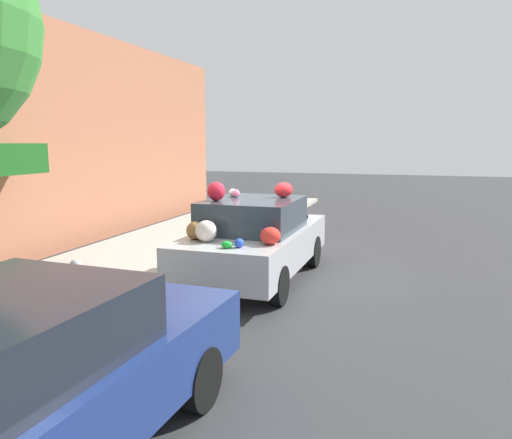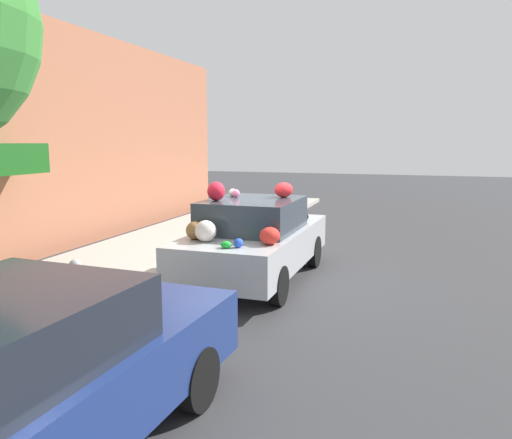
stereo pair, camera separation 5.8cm
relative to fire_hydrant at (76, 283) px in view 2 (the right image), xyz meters
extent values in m
plane|color=#38383A|center=(2.60, -1.79, -0.48)|extent=(60.00, 60.00, 0.00)
cube|color=#B2ADA3|center=(2.60, 0.91, -0.41)|extent=(24.00, 3.20, 0.13)
cube|color=#B26B4C|center=(2.60, 3.16, 2.08)|extent=(18.00, 0.30, 5.10)
cylinder|color=#B2B2B7|center=(0.00, 0.00, -0.07)|extent=(0.20, 0.20, 0.55)
sphere|color=#B2B2B7|center=(0.00, 0.00, 0.26)|extent=(0.18, 0.18, 0.18)
cube|color=#B7BABF|center=(2.60, -1.86, 0.15)|extent=(4.06, 1.78, 0.63)
cube|color=#333D47|center=(2.43, -1.86, 0.74)|extent=(1.84, 1.55, 0.55)
cylinder|color=black|center=(3.86, -1.09, -0.17)|extent=(0.62, 0.19, 0.62)
cylinder|color=black|center=(3.84, -2.67, -0.17)|extent=(0.62, 0.19, 0.62)
cylinder|color=black|center=(1.35, -1.05, -0.17)|extent=(0.62, 0.19, 0.62)
cylinder|color=black|center=(1.33, -2.64, -0.17)|extent=(0.62, 0.19, 0.62)
ellipsoid|color=white|center=(3.76, -1.35, 0.60)|extent=(0.45, 0.44, 0.27)
ellipsoid|color=green|center=(0.90, -1.96, 0.52)|extent=(0.19, 0.20, 0.10)
sphere|color=black|center=(4.08, -1.71, 0.61)|extent=(0.37, 0.37, 0.29)
ellipsoid|color=red|center=(1.35, -2.49, 0.60)|extent=(0.43, 0.37, 0.26)
ellipsoid|color=pink|center=(3.46, -1.76, 0.60)|extent=(0.30, 0.29, 0.27)
sphere|color=blue|center=(3.45, -1.38, 0.58)|extent=(0.30, 0.30, 0.23)
sphere|color=pink|center=(2.63, -1.46, 1.08)|extent=(0.16, 0.16, 0.14)
sphere|color=white|center=(1.24, -1.48, 0.63)|extent=(0.43, 0.43, 0.34)
ellipsoid|color=blue|center=(3.87, -2.30, 0.58)|extent=(0.44, 0.50, 0.24)
sphere|color=pink|center=(3.79, -1.25, 0.61)|extent=(0.39, 0.39, 0.29)
sphere|color=olive|center=(1.35, -1.24, 0.61)|extent=(0.41, 0.41, 0.29)
ellipsoid|color=white|center=(2.76, -1.36, 1.08)|extent=(0.19, 0.18, 0.14)
ellipsoid|color=red|center=(2.91, -2.29, 1.15)|extent=(0.47, 0.37, 0.27)
sphere|color=black|center=(3.74, -2.49, 0.55)|extent=(0.22, 0.22, 0.16)
ellipsoid|color=blue|center=(0.99, -2.12, 0.53)|extent=(0.19, 0.16, 0.14)
sphere|color=#FC9F20|center=(1.40, -2.51, 0.54)|extent=(0.20, 0.20, 0.16)
ellipsoid|color=red|center=(2.04, -1.33, 1.17)|extent=(0.50, 0.45, 0.32)
ellipsoid|color=pink|center=(3.50, -2.12, 0.54)|extent=(0.20, 0.22, 0.16)
cube|color=navy|center=(-3.04, -1.85, 0.14)|extent=(4.25, 1.99, 0.63)
cylinder|color=black|center=(-1.71, -1.08, -0.17)|extent=(0.61, 0.21, 0.60)
cylinder|color=black|center=(-1.79, -2.73, -0.17)|extent=(0.61, 0.21, 0.60)
camera|label=1|loc=(-5.78, -4.55, 2.02)|focal=35.00mm
camera|label=2|loc=(-5.76, -4.61, 2.02)|focal=35.00mm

